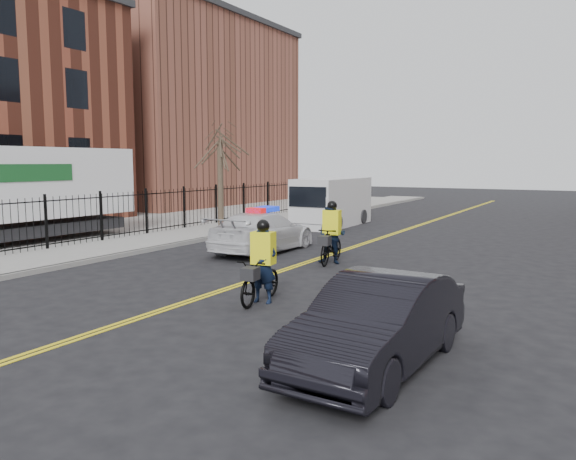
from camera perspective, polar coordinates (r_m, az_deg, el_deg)
The scene contains 14 objects.
ground at distance 14.51m, azimuth -6.15°, elevation -5.95°, with size 120.00×120.00×0.00m, color black.
center_line_left at distance 21.43m, azimuth 6.30°, elevation -1.77°, with size 0.10×60.00×0.01m, color yellow.
center_line_right at distance 21.37m, azimuth 6.69°, elevation -1.80°, with size 0.10×60.00×0.01m, color yellow.
sidewalk at distance 25.27m, azimuth -9.32°, elevation -0.34°, with size 3.00×60.00×0.15m, color gray.
curb at distance 24.36m, azimuth -6.58°, elevation -0.56°, with size 0.20×60.00×0.15m, color gray.
iron_fence at distance 26.14m, azimuth -11.92°, elevation 1.88°, with size 0.12×28.00×2.00m, color black, non-canonical shape.
lot_pad at distance 32.88m, azimuth -23.69°, elevation 0.71°, with size 18.00×60.00×0.02m, color gray.
warehouse_far at distance 47.45m, azimuth -11.93°, elevation 11.32°, with size 14.00×18.00×14.00m, color brown.
street_tree at distance 26.71m, azimuth -6.91°, elevation 7.53°, with size 3.20×3.20×4.80m.
police_cruiser at distance 20.21m, azimuth -2.56°, elevation -0.17°, with size 2.18×5.07×1.62m.
dark_sedan at distance 9.02m, azimuth 9.16°, elevation -9.27°, with size 1.52×4.37×1.44m, color black.
cargo_van at distance 28.55m, azimuth 4.39°, elevation 2.78°, with size 2.35×5.81×2.41m.
cyclist_near at distance 12.92m, azimuth -2.53°, elevation -4.48°, with size 0.94×2.04×1.93m.
cyclist_far at distance 17.85m, azimuth 4.46°, elevation -0.92°, with size 0.98×2.05×2.02m.
Camera 1 is at (8.32, -11.45, 3.22)m, focal length 35.00 mm.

